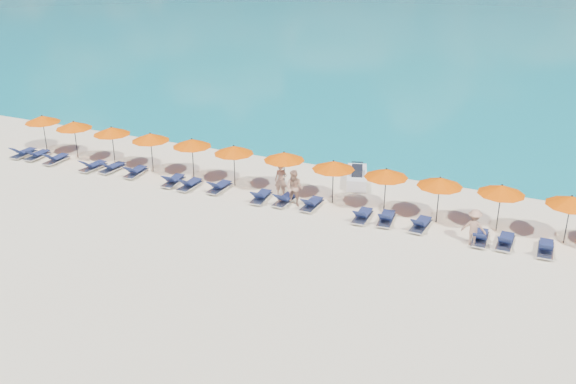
% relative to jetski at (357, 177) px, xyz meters
% --- Properties ---
extents(ground, '(1400.00, 1400.00, 0.00)m').
position_rel_jetski_xyz_m(ground, '(-1.65, -8.20, -0.40)').
color(ground, beige).
extents(jetski, '(1.83, 2.92, 0.98)m').
position_rel_jetski_xyz_m(jetski, '(0.00, 0.00, 0.00)').
color(jetski, white).
rests_on(jetski, ground).
extents(beachgoer_a, '(0.71, 0.54, 1.73)m').
position_rel_jetski_xyz_m(beachgoer_a, '(-2.96, -3.21, 0.46)').
color(beachgoer_a, tan).
rests_on(beachgoer_a, ground).
extents(beachgoer_b, '(0.91, 0.55, 1.84)m').
position_rel_jetski_xyz_m(beachgoer_b, '(-1.84, -4.04, 0.52)').
color(beachgoer_b, tan).
rests_on(beachgoer_b, ground).
extents(beachgoer_c, '(1.06, 0.50, 1.64)m').
position_rel_jetski_xyz_m(beachgoer_c, '(6.87, -4.60, 0.42)').
color(beachgoer_c, tan).
rests_on(beachgoer_c, ground).
extents(umbrella_0, '(2.10, 2.10, 2.28)m').
position_rel_jetski_xyz_m(umbrella_0, '(-19.03, -2.81, 1.62)').
color(umbrella_0, black).
rests_on(umbrella_0, ground).
extents(umbrella_1, '(2.10, 2.10, 2.28)m').
position_rel_jetski_xyz_m(umbrella_1, '(-16.45, -2.98, 1.62)').
color(umbrella_1, black).
rests_on(umbrella_1, ground).
extents(umbrella_2, '(2.10, 2.10, 2.28)m').
position_rel_jetski_xyz_m(umbrella_2, '(-13.71, -2.96, 1.62)').
color(umbrella_2, black).
rests_on(umbrella_2, ground).
extents(umbrella_3, '(2.10, 2.10, 2.28)m').
position_rel_jetski_xyz_m(umbrella_3, '(-11.01, -3.01, 1.62)').
color(umbrella_3, black).
rests_on(umbrella_3, ground).
extents(umbrella_4, '(2.10, 2.10, 2.28)m').
position_rel_jetski_xyz_m(umbrella_4, '(-8.38, -2.90, 1.62)').
color(umbrella_4, black).
rests_on(umbrella_4, ground).
extents(umbrella_5, '(2.10, 2.10, 2.28)m').
position_rel_jetski_xyz_m(umbrella_5, '(-5.78, -2.97, 1.62)').
color(umbrella_5, black).
rests_on(umbrella_5, ground).
extents(umbrella_6, '(2.10, 2.10, 2.28)m').
position_rel_jetski_xyz_m(umbrella_6, '(-2.97, -2.79, 1.62)').
color(umbrella_6, black).
rests_on(umbrella_6, ground).
extents(umbrella_7, '(2.10, 2.10, 2.28)m').
position_rel_jetski_xyz_m(umbrella_7, '(-0.24, -2.97, 1.62)').
color(umbrella_7, black).
rests_on(umbrella_7, ground).
extents(umbrella_8, '(2.10, 2.10, 2.28)m').
position_rel_jetski_xyz_m(umbrella_8, '(2.41, -2.94, 1.62)').
color(umbrella_8, black).
rests_on(umbrella_8, ground).
extents(umbrella_9, '(2.10, 2.10, 2.28)m').
position_rel_jetski_xyz_m(umbrella_9, '(4.95, -3.00, 1.62)').
color(umbrella_9, black).
rests_on(umbrella_9, ground).
extents(umbrella_10, '(2.10, 2.10, 2.28)m').
position_rel_jetski_xyz_m(umbrella_10, '(7.63, -2.77, 1.62)').
color(umbrella_10, black).
rests_on(umbrella_10, ground).
extents(umbrella_11, '(2.10, 2.10, 2.28)m').
position_rel_jetski_xyz_m(umbrella_11, '(10.48, -2.82, 1.62)').
color(umbrella_11, black).
rests_on(umbrella_11, ground).
extents(lounger_0, '(0.62, 1.70, 0.66)m').
position_rel_jetski_xyz_m(lounger_0, '(-19.54, -4.18, -0.17)').
color(lounger_0, silver).
rests_on(lounger_0, ground).
extents(lounger_1, '(0.68, 1.72, 0.66)m').
position_rel_jetski_xyz_m(lounger_1, '(-18.51, -4.12, -0.17)').
color(lounger_1, silver).
rests_on(lounger_1, ground).
extents(lounger_2, '(0.64, 1.71, 0.66)m').
position_rel_jetski_xyz_m(lounger_2, '(-16.98, -4.20, -0.17)').
color(lounger_2, silver).
rests_on(lounger_2, ground).
extents(lounger_3, '(0.79, 1.75, 0.66)m').
position_rel_jetski_xyz_m(lounger_3, '(-14.24, -4.24, -0.17)').
color(lounger_3, silver).
rests_on(lounger_3, ground).
extents(lounger_4, '(0.78, 1.75, 0.66)m').
position_rel_jetski_xyz_m(lounger_4, '(-13.11, -3.96, -0.17)').
color(lounger_4, silver).
rests_on(lounger_4, ground).
extents(lounger_5, '(0.77, 1.75, 0.66)m').
position_rel_jetski_xyz_m(lounger_5, '(-11.49, -3.97, -0.17)').
color(lounger_5, silver).
rests_on(lounger_5, ground).
extents(lounger_6, '(0.77, 1.75, 0.66)m').
position_rel_jetski_xyz_m(lounger_6, '(-8.85, -4.21, -0.17)').
color(lounger_6, silver).
rests_on(lounger_6, ground).
extents(lounger_7, '(0.66, 1.71, 0.66)m').
position_rel_jetski_xyz_m(lounger_7, '(-7.75, -4.29, -0.17)').
color(lounger_7, silver).
rests_on(lounger_7, ground).
extents(lounger_8, '(0.68, 1.72, 0.66)m').
position_rel_jetski_xyz_m(lounger_8, '(-6.16, -3.95, -0.17)').
color(lounger_8, silver).
rests_on(lounger_8, ground).
extents(lounger_9, '(0.77, 1.75, 0.66)m').
position_rel_jetski_xyz_m(lounger_9, '(-3.61, -4.20, -0.17)').
color(lounger_9, silver).
rests_on(lounger_9, ground).
extents(lounger_10, '(0.73, 1.74, 0.66)m').
position_rel_jetski_xyz_m(lounger_10, '(-2.36, -4.02, -0.17)').
color(lounger_10, silver).
rests_on(lounger_10, ground).
extents(lounger_11, '(0.68, 1.72, 0.66)m').
position_rel_jetski_xyz_m(lounger_11, '(-0.94, -3.97, -0.17)').
color(lounger_11, silver).
rests_on(lounger_11, ground).
extents(lounger_12, '(0.68, 1.72, 0.66)m').
position_rel_jetski_xyz_m(lounger_12, '(1.75, -4.23, -0.17)').
color(lounger_12, silver).
rests_on(lounger_12, ground).
extents(lounger_13, '(0.79, 1.75, 0.66)m').
position_rel_jetski_xyz_m(lounger_13, '(2.85, -4.06, -0.17)').
color(lounger_13, silver).
rests_on(lounger_13, ground).
extents(lounger_14, '(0.73, 1.74, 0.66)m').
position_rel_jetski_xyz_m(lounger_14, '(4.46, -4.02, -0.17)').
color(lounger_14, silver).
rests_on(lounger_14, ground).
extents(lounger_15, '(0.70, 1.73, 0.66)m').
position_rel_jetski_xyz_m(lounger_15, '(7.14, -4.26, -0.17)').
color(lounger_15, silver).
rests_on(lounger_15, ground).
extents(lounger_16, '(0.64, 1.71, 0.66)m').
position_rel_jetski_xyz_m(lounger_16, '(8.19, -4.17, -0.17)').
color(lounger_16, silver).
rests_on(lounger_16, ground).
extents(lounger_17, '(0.67, 1.72, 0.66)m').
position_rel_jetski_xyz_m(lounger_17, '(9.83, -4.14, -0.17)').
color(lounger_17, silver).
rests_on(lounger_17, ground).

